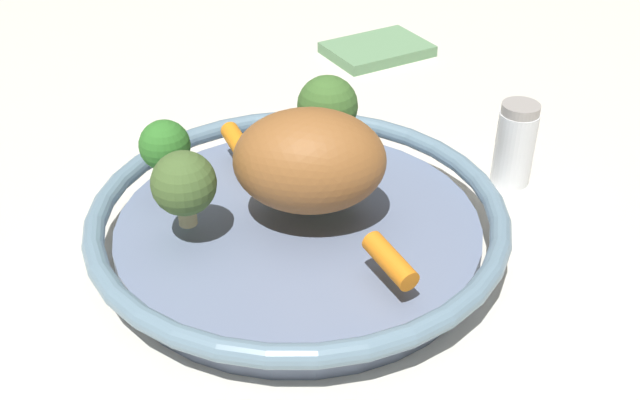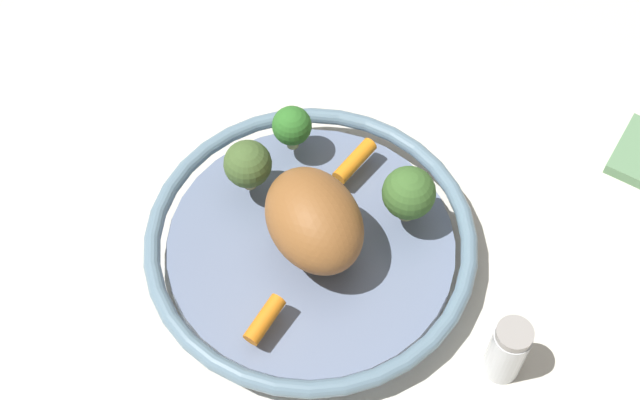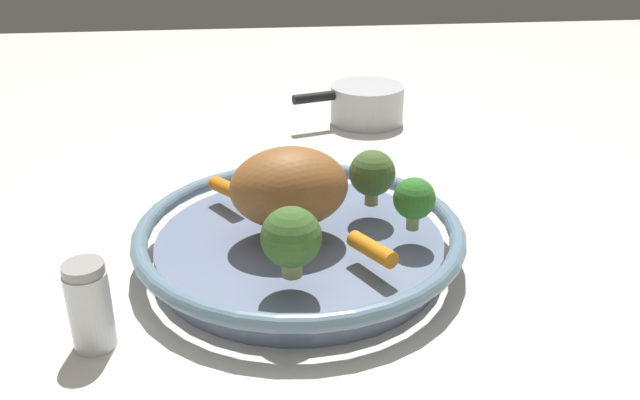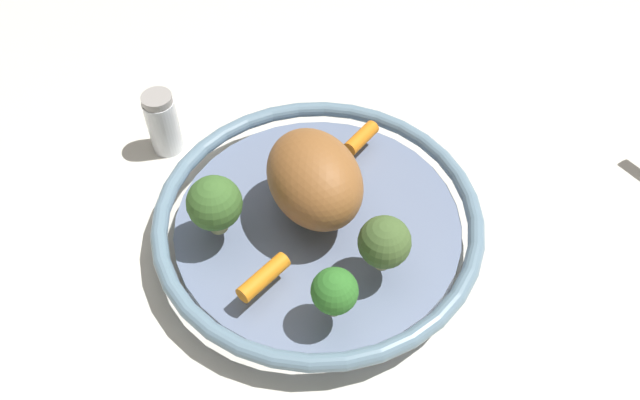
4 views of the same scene
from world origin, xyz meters
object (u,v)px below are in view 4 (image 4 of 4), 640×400
(salt_shaker, at_px, (163,123))
(broccoli_floret_small, at_px, (384,242))
(serving_bowl, at_px, (318,224))
(baby_carrot_center, at_px, (264,277))
(baby_carrot_left, at_px, (361,138))
(broccoli_floret_mid, at_px, (214,204))
(broccoli_floret_edge, at_px, (335,292))
(roast_chicken_piece, at_px, (316,178))

(salt_shaker, bearing_deg, broccoli_floret_small, -149.34)
(serving_bowl, relative_size, baby_carrot_center, 6.02)
(baby_carrot_left, distance_m, baby_carrot_center, 0.21)
(broccoli_floret_mid, xyz_separation_m, salt_shaker, (0.18, 0.02, -0.04))
(salt_shaker, bearing_deg, broccoli_floret_mid, -172.21)
(broccoli_floret_mid, height_order, salt_shaker, broccoli_floret_mid)
(broccoli_floret_small, bearing_deg, serving_bowl, 23.67)
(broccoli_floret_edge, relative_size, salt_shaker, 0.68)
(baby_carrot_center, bearing_deg, broccoli_floret_mid, 17.30)
(broccoli_floret_small, xyz_separation_m, broccoli_floret_mid, (0.10, 0.14, 0.00))
(baby_carrot_center, relative_size, broccoli_floret_small, 0.92)
(baby_carrot_left, distance_m, salt_shaker, 0.24)
(roast_chicken_piece, bearing_deg, salt_shaker, 35.13)
(broccoli_floret_edge, height_order, broccoli_floret_mid, broccoli_floret_mid)
(baby_carrot_left, distance_m, broccoli_floret_small, 0.17)
(baby_carrot_left, xyz_separation_m, baby_carrot_center, (-0.14, 0.16, 0.00))
(roast_chicken_piece, bearing_deg, broccoli_floret_edge, 167.89)
(roast_chicken_piece, height_order, salt_shaker, roast_chicken_piece)
(roast_chicken_piece, relative_size, salt_shaker, 1.48)
(serving_bowl, distance_m, baby_carrot_center, 0.11)
(baby_carrot_left, relative_size, baby_carrot_center, 0.87)
(serving_bowl, xyz_separation_m, salt_shaker, (0.19, 0.13, 0.02))
(baby_carrot_left, height_order, salt_shaker, salt_shaker)
(roast_chicken_piece, height_order, broccoli_floret_mid, roast_chicken_piece)
(serving_bowl, height_order, broccoli_floret_edge, broccoli_floret_edge)
(broccoli_floret_small, xyz_separation_m, broccoli_floret_edge, (-0.03, 0.06, -0.00))
(baby_carrot_left, relative_size, broccoli_floret_edge, 0.90)
(baby_carrot_center, height_order, broccoli_floret_mid, broccoli_floret_mid)
(baby_carrot_left, height_order, broccoli_floret_edge, broccoli_floret_edge)
(roast_chicken_piece, distance_m, baby_carrot_center, 0.11)
(serving_bowl, relative_size, salt_shaker, 4.23)
(baby_carrot_center, relative_size, broccoli_floret_mid, 0.86)
(baby_carrot_left, distance_m, broccoli_floret_edge, 0.22)
(baby_carrot_left, bearing_deg, roast_chicken_piece, 130.68)
(broccoli_floret_small, bearing_deg, baby_carrot_center, 80.11)
(baby_carrot_center, distance_m, broccoli_floret_edge, 0.08)
(serving_bowl, bearing_deg, baby_carrot_center, 129.21)
(salt_shaker, bearing_deg, baby_carrot_left, -119.06)
(serving_bowl, bearing_deg, baby_carrot_left, -45.90)
(baby_carrot_center, distance_m, broccoli_floret_mid, 0.09)
(roast_chicken_piece, bearing_deg, serving_bowl, 172.09)
(baby_carrot_center, bearing_deg, serving_bowl, -50.79)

